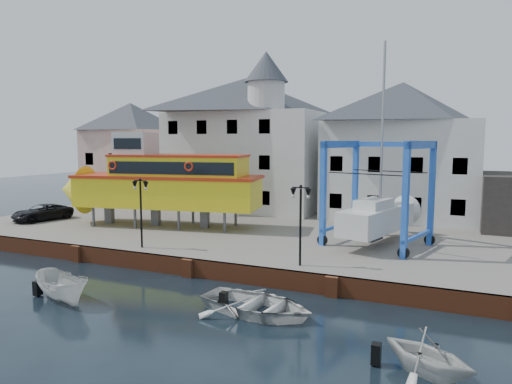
% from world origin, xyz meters
% --- Properties ---
extents(ground, '(140.00, 140.00, 0.00)m').
position_xyz_m(ground, '(0.00, 0.00, 0.00)').
color(ground, black).
rests_on(ground, ground).
extents(hardstanding, '(44.00, 22.00, 1.00)m').
position_xyz_m(hardstanding, '(0.00, 11.00, 0.50)').
color(hardstanding, slate).
rests_on(hardstanding, ground).
extents(quay_wall, '(44.00, 0.47, 1.00)m').
position_xyz_m(quay_wall, '(-0.00, 0.10, 0.50)').
color(quay_wall, brown).
rests_on(quay_wall, ground).
extents(building_pink, '(8.00, 7.00, 10.30)m').
position_xyz_m(building_pink, '(-18.00, 18.00, 6.15)').
color(building_pink, tan).
rests_on(building_pink, hardstanding).
extents(building_white_main, '(14.00, 8.30, 14.00)m').
position_xyz_m(building_white_main, '(-4.87, 18.39, 7.34)').
color(building_white_main, silver).
rests_on(building_white_main, hardstanding).
extents(building_white_right, '(12.00, 8.00, 11.20)m').
position_xyz_m(building_white_right, '(9.00, 19.00, 6.60)').
color(building_white_right, silver).
rests_on(building_white_right, hardstanding).
extents(lamp_post_left, '(1.12, 0.32, 4.20)m').
position_xyz_m(lamp_post_left, '(-4.00, 1.20, 4.17)').
color(lamp_post_left, black).
rests_on(lamp_post_left, hardstanding).
extents(lamp_post_right, '(1.12, 0.32, 4.20)m').
position_xyz_m(lamp_post_right, '(6.00, 1.20, 4.17)').
color(lamp_post_right, black).
rests_on(lamp_post_right, hardstanding).
extents(tour_boat, '(16.55, 6.50, 7.03)m').
position_xyz_m(tour_boat, '(-7.50, 7.54, 4.31)').
color(tour_boat, '#59595E').
rests_on(tour_boat, hardstanding).
extents(travel_lift, '(6.75, 8.43, 12.34)m').
position_xyz_m(travel_lift, '(9.08, 8.21, 3.07)').
color(travel_lift, '#1B46B0').
rests_on(travel_lift, hardstanding).
extents(van, '(3.21, 5.03, 1.29)m').
position_xyz_m(van, '(-17.33, 5.73, 1.65)').
color(van, black).
rests_on(van, hardstanding).
extents(motorboat_a, '(4.21, 2.68, 1.52)m').
position_xyz_m(motorboat_a, '(-3.37, -5.56, 0.00)').
color(motorboat_a, silver).
rests_on(motorboat_a, ground).
extents(motorboat_b, '(5.65, 4.39, 1.07)m').
position_xyz_m(motorboat_b, '(5.56, -3.43, 0.00)').
color(motorboat_b, silver).
rests_on(motorboat_b, ground).
extents(motorboat_c, '(3.96, 3.78, 1.62)m').
position_xyz_m(motorboat_c, '(12.60, -6.02, 0.00)').
color(motorboat_c, silver).
rests_on(motorboat_c, ground).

